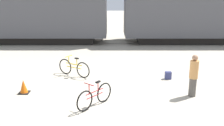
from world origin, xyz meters
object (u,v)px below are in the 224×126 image
object	(u,v)px
bicycle_maroon	(96,96)
traffic_cone	(25,87)
freight_train	(117,2)
person_in_tan	(195,76)
bicycle_yellow	(75,68)
backpack	(169,75)

from	to	relation	value
bicycle_maroon	traffic_cone	bearing A→B (deg)	157.10
freight_train	bicycle_maroon	xyz separation A→B (m)	(-0.87, -11.44, -2.63)
bicycle_maroon	freight_train	bearing A→B (deg)	85.67
bicycle_maroon	person_in_tan	distance (m)	3.79
bicycle_yellow	person_in_tan	xyz separation A→B (m)	(4.84, -2.40, 0.42)
freight_train	backpack	size ratio (longest dim) A/B	76.85
traffic_cone	freight_train	bearing A→B (deg)	69.96
bicycle_yellow	bicycle_maroon	bearing A→B (deg)	-70.33
traffic_cone	person_in_tan	bearing A→B (deg)	-2.57
backpack	bicycle_maroon	bearing A→B (deg)	-137.49
person_in_tan	freight_train	bearing A→B (deg)	-12.75
freight_train	backpack	xyz separation A→B (m)	(2.28, -8.56, -2.85)
freight_train	bicycle_yellow	bearing A→B (deg)	-104.19
bicycle_yellow	freight_train	bearing A→B (deg)	75.81
person_in_tan	traffic_cone	bearing A→B (deg)	59.85
bicycle_maroon	person_in_tan	xyz separation A→B (m)	(3.65, 0.92, 0.43)
bicycle_maroon	person_in_tan	world-z (taller)	person_in_tan
bicycle_yellow	person_in_tan	size ratio (longest dim) A/B	0.97
freight_train	bicycle_yellow	xyz separation A→B (m)	(-2.05, -8.12, -2.63)
bicycle_yellow	bicycle_maroon	xyz separation A→B (m)	(1.19, -3.32, -0.01)
backpack	traffic_cone	size ratio (longest dim) A/B	0.62
bicycle_maroon	traffic_cone	world-z (taller)	bicycle_maroon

